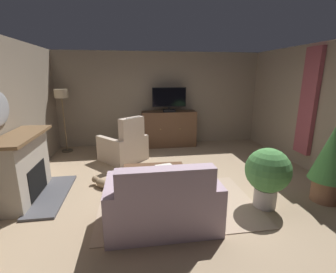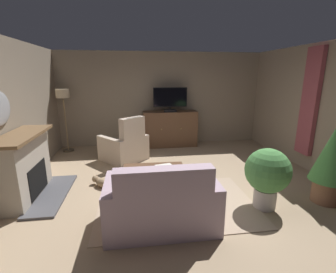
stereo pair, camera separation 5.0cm
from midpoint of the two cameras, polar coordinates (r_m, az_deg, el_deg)
ground_plane at (r=4.48m, az=3.74°, el=-13.02°), size 6.47×6.95×0.04m
wall_back at (r=7.19m, az=-1.33°, el=8.86°), size 6.47×0.10×2.68m
curtain_panel_far at (r=5.96m, az=30.81°, el=6.97°), size 0.10×0.44×2.25m
rug_central at (r=4.06m, az=2.41°, el=-15.72°), size 2.50×1.71×0.01m
fireplace at (r=4.69m, az=-30.53°, el=-6.45°), size 0.88×1.50×1.12m
tv_cabinet at (r=7.01m, az=0.66°, el=1.66°), size 1.55×0.53×1.02m
television at (r=6.82m, az=0.75°, el=8.92°), size 0.95×0.20×0.68m
coffee_table at (r=4.31m, az=-3.06°, el=-8.01°), size 1.09×0.53×0.45m
tv_remote at (r=4.20m, az=-1.68°, el=-7.66°), size 0.18×0.08×0.02m
folded_newspaper at (r=4.33m, az=-0.56°, el=-7.03°), size 0.34×0.28×0.01m
sofa_floral at (r=3.38m, az=-1.14°, el=-15.89°), size 1.51×0.87×0.98m
armchair_near_window at (r=5.95m, az=-9.93°, el=-2.45°), size 1.26×1.27×1.11m
potted_plant_tall_palm_by_window at (r=4.05m, az=22.85°, el=-8.08°), size 0.69×0.69×0.96m
potted_plant_on_hearth_side at (r=4.65m, az=34.56°, el=-4.66°), size 0.60×0.60×1.30m
cat at (r=4.73m, az=-15.14°, el=-10.48°), size 0.49×0.53×0.19m
floor_lamp at (r=6.90m, az=-23.40°, el=7.81°), size 0.35×0.35×1.68m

